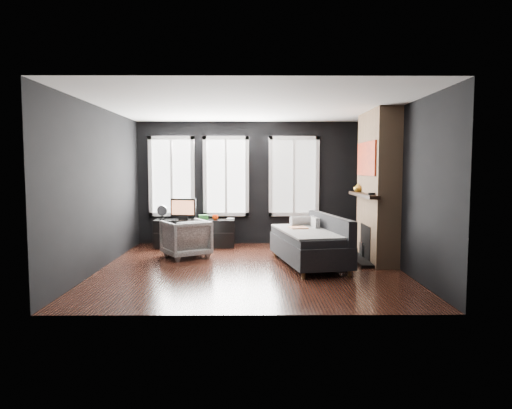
{
  "coord_description": "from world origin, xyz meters",
  "views": [
    {
      "loc": [
        0.06,
        -7.61,
        1.69
      ],
      "look_at": [
        0.1,
        0.3,
        1.05
      ],
      "focal_mm": 32.0,
      "sensor_mm": 36.0,
      "label": 1
    }
  ],
  "objects_px": {
    "mug": "(215,217)",
    "book": "(227,214)",
    "mantel_vase": "(358,188)",
    "sofa": "(309,240)",
    "armchair": "(186,237)",
    "media_console": "(195,233)",
    "monitor": "(183,207)"
  },
  "relations": [
    {
      "from": "mug",
      "to": "mantel_vase",
      "type": "relative_size",
      "value": 0.74
    },
    {
      "from": "media_console",
      "to": "monitor",
      "type": "bearing_deg",
      "value": 171.56
    },
    {
      "from": "armchair",
      "to": "mug",
      "type": "distance_m",
      "value": 1.26
    },
    {
      "from": "media_console",
      "to": "monitor",
      "type": "relative_size",
      "value": 2.99
    },
    {
      "from": "sofa",
      "to": "armchair",
      "type": "distance_m",
      "value": 2.34
    },
    {
      "from": "media_console",
      "to": "mantel_vase",
      "type": "height_order",
      "value": "mantel_vase"
    },
    {
      "from": "sofa",
      "to": "book",
      "type": "relative_size",
      "value": 9.9
    },
    {
      "from": "mug",
      "to": "book",
      "type": "distance_m",
      "value": 0.29
    },
    {
      "from": "mantel_vase",
      "to": "book",
      "type": "bearing_deg",
      "value": 155.94
    },
    {
      "from": "sofa",
      "to": "armchair",
      "type": "relative_size",
      "value": 2.58
    },
    {
      "from": "monitor",
      "to": "mug",
      "type": "distance_m",
      "value": 0.72
    },
    {
      "from": "mantel_vase",
      "to": "mug",
      "type": "bearing_deg",
      "value": 160.56
    },
    {
      "from": "book",
      "to": "monitor",
      "type": "bearing_deg",
      "value": -176.41
    },
    {
      "from": "monitor",
      "to": "mug",
      "type": "height_order",
      "value": "monitor"
    },
    {
      "from": "armchair",
      "to": "monitor",
      "type": "height_order",
      "value": "monitor"
    },
    {
      "from": "media_console",
      "to": "monitor",
      "type": "height_order",
      "value": "monitor"
    },
    {
      "from": "armchair",
      "to": "media_console",
      "type": "bearing_deg",
      "value": -121.92
    },
    {
      "from": "sofa",
      "to": "mug",
      "type": "height_order",
      "value": "sofa"
    },
    {
      "from": "book",
      "to": "armchair",
      "type": "bearing_deg",
      "value": -118.51
    },
    {
      "from": "mug",
      "to": "monitor",
      "type": "bearing_deg",
      "value": 172.24
    },
    {
      "from": "media_console",
      "to": "mug",
      "type": "bearing_deg",
      "value": -7.77
    },
    {
      "from": "monitor",
      "to": "book",
      "type": "height_order",
      "value": "monitor"
    },
    {
      "from": "armchair",
      "to": "book",
      "type": "bearing_deg",
      "value": -149.52
    },
    {
      "from": "mug",
      "to": "media_console",
      "type": "bearing_deg",
      "value": 172.49
    },
    {
      "from": "book",
      "to": "mantel_vase",
      "type": "xyz_separation_m",
      "value": [
        2.57,
        -1.15,
        0.63
      ]
    },
    {
      "from": "monitor",
      "to": "mantel_vase",
      "type": "xyz_separation_m",
      "value": [
        3.5,
        -1.09,
        0.47
      ]
    },
    {
      "from": "media_console",
      "to": "monitor",
      "type": "xyz_separation_m",
      "value": [
        -0.25,
        0.04,
        0.55
      ]
    },
    {
      "from": "sofa",
      "to": "monitor",
      "type": "height_order",
      "value": "monitor"
    },
    {
      "from": "sofa",
      "to": "mug",
      "type": "bearing_deg",
      "value": 123.26
    },
    {
      "from": "monitor",
      "to": "media_console",
      "type": "bearing_deg",
      "value": 1.2
    },
    {
      "from": "armchair",
      "to": "book",
      "type": "relative_size",
      "value": 3.84
    },
    {
      "from": "book",
      "to": "mantel_vase",
      "type": "height_order",
      "value": "mantel_vase"
    }
  ]
}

